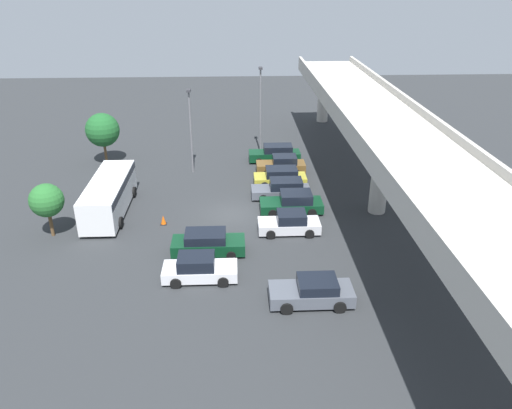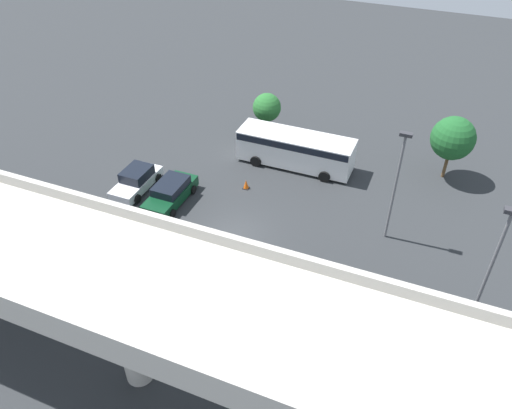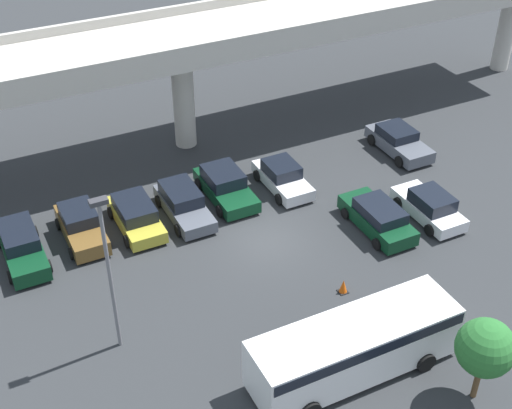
{
  "view_description": "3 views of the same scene",
  "coord_description": "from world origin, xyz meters",
  "px_view_note": "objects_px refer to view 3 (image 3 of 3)",
  "views": [
    {
      "loc": [
        33.73,
        0.24,
        16.67
      ],
      "look_at": [
        0.39,
        1.75,
        0.95
      ],
      "focal_mm": 35.0,
      "sensor_mm": 36.0,
      "label": 1
    },
    {
      "loc": [
        -10.4,
        21.65,
        21.05
      ],
      "look_at": [
        -1.29,
        -0.37,
        2.62
      ],
      "focal_mm": 35.0,
      "sensor_mm": 36.0,
      "label": 2
    },
    {
      "loc": [
        -13.22,
        -25.31,
        22.33
      ],
      "look_at": [
        0.29,
        1.82,
        1.02
      ],
      "focal_mm": 50.0,
      "sensor_mm": 36.0,
      "label": 3
    }
  ],
  "objects_px": {
    "parked_car_0": "(21,245)",
    "parked_car_4": "(225,186)",
    "parked_car_5": "(282,177)",
    "tree_front_centre": "(485,348)",
    "parked_car_6": "(378,217)",
    "parked_car_7": "(429,206)",
    "traffic_cone": "(343,287)",
    "parked_car_8": "(399,141)",
    "lamp_post_near_aisle": "(108,264)",
    "parked_car_2": "(136,215)",
    "parked_car_1": "(81,226)",
    "shuttle_bus": "(355,344)",
    "parked_car_3": "(183,203)"
  },
  "relations": [
    {
      "from": "parked_car_4",
      "to": "parked_car_7",
      "type": "xyz_separation_m",
      "value": [
        8.83,
        -6.55,
        -0.02
      ]
    },
    {
      "from": "parked_car_7",
      "to": "parked_car_8",
      "type": "relative_size",
      "value": 0.95
    },
    {
      "from": "parked_car_1",
      "to": "parked_car_3",
      "type": "distance_m",
      "value": 5.4
    },
    {
      "from": "tree_front_centre",
      "to": "traffic_cone",
      "type": "relative_size",
      "value": 5.46
    },
    {
      "from": "tree_front_centre",
      "to": "parked_car_5",
      "type": "bearing_deg",
      "value": 89.13
    },
    {
      "from": "parked_car_7",
      "to": "parked_car_5",
      "type": "bearing_deg",
      "value": 43.05
    },
    {
      "from": "parked_car_1",
      "to": "parked_car_7",
      "type": "distance_m",
      "value": 18.08
    },
    {
      "from": "traffic_cone",
      "to": "tree_front_centre",
      "type": "bearing_deg",
      "value": -79.65
    },
    {
      "from": "parked_car_8",
      "to": "lamp_post_near_aisle",
      "type": "relative_size",
      "value": 0.61
    },
    {
      "from": "parked_car_4",
      "to": "parked_car_8",
      "type": "relative_size",
      "value": 1.02
    },
    {
      "from": "tree_front_centre",
      "to": "traffic_cone",
      "type": "height_order",
      "value": "tree_front_centre"
    },
    {
      "from": "parked_car_0",
      "to": "parked_car_3",
      "type": "distance_m",
      "value": 8.42
    },
    {
      "from": "shuttle_bus",
      "to": "traffic_cone",
      "type": "distance_m",
      "value": 4.94
    },
    {
      "from": "parked_car_3",
      "to": "parked_car_4",
      "type": "bearing_deg",
      "value": 101.08
    },
    {
      "from": "shuttle_bus",
      "to": "parked_car_1",
      "type": "bearing_deg",
      "value": -61.42
    },
    {
      "from": "parked_car_5",
      "to": "parked_car_2",
      "type": "bearing_deg",
      "value": -90.84
    },
    {
      "from": "parked_car_4",
      "to": "parked_car_5",
      "type": "xyz_separation_m",
      "value": [
        3.25,
        -0.57,
        -0.04
      ]
    },
    {
      "from": "parked_car_2",
      "to": "parked_car_6",
      "type": "xyz_separation_m",
      "value": [
        11.11,
        -5.72,
        -0.01
      ]
    },
    {
      "from": "parked_car_2",
      "to": "tree_front_centre",
      "type": "xyz_separation_m",
      "value": [
        8.28,
        -16.55,
        1.94
      ]
    },
    {
      "from": "parked_car_1",
      "to": "parked_car_6",
      "type": "distance_m",
      "value": 15.16
    },
    {
      "from": "lamp_post_near_aisle",
      "to": "tree_front_centre",
      "type": "xyz_separation_m",
      "value": [
        11.62,
        -8.87,
        -1.77
      ]
    },
    {
      "from": "parked_car_5",
      "to": "lamp_post_near_aisle",
      "type": "xyz_separation_m",
      "value": [
        -11.87,
        -7.55,
        3.74
      ]
    },
    {
      "from": "parked_car_6",
      "to": "parked_car_8",
      "type": "bearing_deg",
      "value": -43.22
    },
    {
      "from": "parked_car_2",
      "to": "parked_car_4",
      "type": "distance_m",
      "value": 5.3
    },
    {
      "from": "parked_car_0",
      "to": "parked_car_4",
      "type": "distance_m",
      "value": 11.1
    },
    {
      "from": "parked_car_1",
      "to": "traffic_cone",
      "type": "height_order",
      "value": "parked_car_1"
    },
    {
      "from": "parked_car_3",
      "to": "parked_car_5",
      "type": "height_order",
      "value": "parked_car_5"
    },
    {
      "from": "parked_car_1",
      "to": "parked_car_5",
      "type": "bearing_deg",
      "value": 87.58
    },
    {
      "from": "parked_car_1",
      "to": "parked_car_3",
      "type": "bearing_deg",
      "value": 85.45
    },
    {
      "from": "parked_car_4",
      "to": "lamp_post_near_aisle",
      "type": "height_order",
      "value": "lamp_post_near_aisle"
    },
    {
      "from": "parked_car_0",
      "to": "parked_car_1",
      "type": "height_order",
      "value": "parked_car_0"
    },
    {
      "from": "parked_car_2",
      "to": "parked_car_0",
      "type": "bearing_deg",
      "value": -90.32
    },
    {
      "from": "parked_car_1",
      "to": "parked_car_7",
      "type": "xyz_separation_m",
      "value": [
        16.89,
        -6.46,
        -0.03
      ]
    },
    {
      "from": "parked_car_5",
      "to": "traffic_cone",
      "type": "xyz_separation_m",
      "value": [
        -1.61,
        -8.98,
        -0.37
      ]
    },
    {
      "from": "parked_car_3",
      "to": "shuttle_bus",
      "type": "relative_size",
      "value": 0.54
    },
    {
      "from": "parked_car_1",
      "to": "parked_car_3",
      "type": "height_order",
      "value": "parked_car_1"
    },
    {
      "from": "parked_car_4",
      "to": "traffic_cone",
      "type": "height_order",
      "value": "parked_car_4"
    },
    {
      "from": "parked_car_0",
      "to": "parked_car_5",
      "type": "height_order",
      "value": "parked_car_0"
    },
    {
      "from": "parked_car_5",
      "to": "tree_front_centre",
      "type": "xyz_separation_m",
      "value": [
        -0.25,
        -16.42,
        1.97
      ]
    },
    {
      "from": "parked_car_8",
      "to": "lamp_post_near_aisle",
      "type": "xyz_separation_m",
      "value": [
        -20.07,
        -7.94,
        3.74
      ]
    },
    {
      "from": "parked_car_2",
      "to": "parked_car_8",
      "type": "distance_m",
      "value": 16.73
    },
    {
      "from": "parked_car_5",
      "to": "parked_car_8",
      "type": "bearing_deg",
      "value": 92.68
    },
    {
      "from": "traffic_cone",
      "to": "parked_car_3",
      "type": "bearing_deg",
      "value": 115.54
    },
    {
      "from": "parked_car_4",
      "to": "parked_car_8",
      "type": "height_order",
      "value": "parked_car_4"
    },
    {
      "from": "parked_car_6",
      "to": "parked_car_8",
      "type": "distance_m",
      "value": 8.2
    },
    {
      "from": "parked_car_4",
      "to": "lamp_post_near_aisle",
      "type": "relative_size",
      "value": 0.63
    },
    {
      "from": "parked_car_5",
      "to": "parked_car_0",
      "type": "bearing_deg",
      "value": -90.63
    },
    {
      "from": "parked_car_6",
      "to": "parked_car_7",
      "type": "bearing_deg",
      "value": -97.32
    },
    {
      "from": "parked_car_0",
      "to": "parked_car_7",
      "type": "relative_size",
      "value": 1.11
    },
    {
      "from": "parked_car_4",
      "to": "parked_car_6",
      "type": "relative_size",
      "value": 1.0
    }
  ]
}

